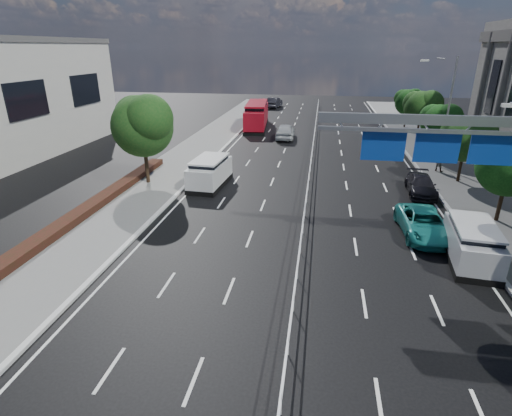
# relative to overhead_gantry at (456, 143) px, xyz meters

# --- Properties ---
(ground) EXTENTS (160.00, 160.00, 0.00)m
(ground) POSITION_rel_overhead_gantry_xyz_m (-6.74, -10.05, -5.61)
(ground) COLOR black
(ground) RESTS_ON ground
(kerb_near) EXTENTS (0.25, 140.00, 0.15)m
(kerb_near) POSITION_rel_overhead_gantry_xyz_m (-15.74, -10.05, -5.54)
(kerb_near) COLOR silver
(kerb_near) RESTS_ON ground
(median_fence) EXTENTS (0.05, 85.00, 1.02)m
(median_fence) POSITION_rel_overhead_gantry_xyz_m (-6.74, 12.45, -5.08)
(median_fence) COLOR silver
(median_fence) RESTS_ON ground
(hedge_near) EXTENTS (1.00, 36.00, 0.44)m
(hedge_near) POSITION_rel_overhead_gantry_xyz_m (-20.04, -5.05, -5.25)
(hedge_near) COLOR black
(hedge_near) RESTS_ON sidewalk_near
(overhead_gantry) EXTENTS (10.24, 0.38, 7.45)m
(overhead_gantry) POSITION_rel_overhead_gantry_xyz_m (0.00, 0.00, 0.00)
(overhead_gantry) COLOR gray
(overhead_gantry) RESTS_ON ground
(streetlight_far) EXTENTS (2.78, 2.40, 9.00)m
(streetlight_far) POSITION_rel_overhead_gantry_xyz_m (3.76, 15.95, -0.40)
(streetlight_far) COLOR gray
(streetlight_far) RESTS_ON ground
(near_tree_back) EXTENTS (4.84, 4.51, 6.69)m
(near_tree_back) POSITION_rel_overhead_gantry_xyz_m (-18.68, 7.92, -1.00)
(near_tree_back) COLOR black
(near_tree_back) RESTS_ON ground
(far_tree_d) EXTENTS (3.85, 3.59, 5.34)m
(far_tree_d) POSITION_rel_overhead_gantry_xyz_m (4.51, 4.42, -1.92)
(far_tree_d) COLOR black
(far_tree_d) RESTS_ON ground
(far_tree_e) EXTENTS (3.63, 3.38, 5.13)m
(far_tree_e) POSITION_rel_overhead_gantry_xyz_m (4.51, 11.93, -2.05)
(far_tree_e) COLOR black
(far_tree_e) RESTS_ON ground
(far_tree_f) EXTENTS (3.52, 3.28, 5.02)m
(far_tree_f) POSITION_rel_overhead_gantry_xyz_m (4.50, 19.43, -2.12)
(far_tree_f) COLOR black
(far_tree_f) RESTS_ON ground
(far_tree_g) EXTENTS (3.96, 3.69, 5.45)m
(far_tree_g) POSITION_rel_overhead_gantry_xyz_m (4.51, 26.92, -1.85)
(far_tree_g) COLOR black
(far_tree_g) RESTS_ON ground
(far_tree_h) EXTENTS (3.41, 3.18, 4.91)m
(far_tree_h) POSITION_rel_overhead_gantry_xyz_m (4.50, 34.43, -2.18)
(far_tree_h) COLOR black
(far_tree_h) RESTS_ON ground
(white_minivan) EXTENTS (2.41, 5.00, 2.12)m
(white_minivan) POSITION_rel_overhead_gantry_xyz_m (-14.00, 8.29, -4.57)
(white_minivan) COLOR black
(white_minivan) RESTS_ON ground
(red_bus) EXTENTS (3.42, 10.70, 3.14)m
(red_bus) POSITION_rel_overhead_gantry_xyz_m (-14.24, 31.65, -3.97)
(red_bus) COLOR black
(red_bus) RESTS_ON ground
(near_car_silver) EXTENTS (2.06, 4.98, 1.69)m
(near_car_silver) POSITION_rel_overhead_gantry_xyz_m (-9.98, 25.67, -4.76)
(near_car_silver) COLOR #AAADB1
(near_car_silver) RESTS_ON ground
(near_car_dark) EXTENTS (2.46, 5.30, 1.68)m
(near_car_dark) POSITION_rel_overhead_gantry_xyz_m (-14.18, 50.15, -4.77)
(near_car_dark) COLOR black
(near_car_dark) RESTS_ON ground
(silver_minivan) EXTENTS (2.44, 4.79, 1.92)m
(silver_minivan) POSITION_rel_overhead_gantry_xyz_m (1.36, -0.68, -4.66)
(silver_minivan) COLOR black
(silver_minivan) RESTS_ON ground
(parked_car_teal) EXTENTS (2.51, 5.08, 1.39)m
(parked_car_teal) POSITION_rel_overhead_gantry_xyz_m (-0.24, 1.95, -4.91)
(parked_car_teal) COLOR #1C817B
(parked_car_teal) RESTS_ON ground
(parked_car_dark) EXTENTS (2.04, 4.51, 1.28)m
(parked_car_dark) POSITION_rel_overhead_gantry_xyz_m (1.10, 8.95, -4.97)
(parked_car_dark) COLOR black
(parked_car_dark) RESTS_ON ground
(pedestrian_b) EXTENTS (1.11, 1.07, 1.79)m
(pedestrian_b) POSITION_rel_overhead_gantry_xyz_m (3.66, 14.56, -4.57)
(pedestrian_b) COLOR gray
(pedestrian_b) RESTS_ON sidewalk_far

